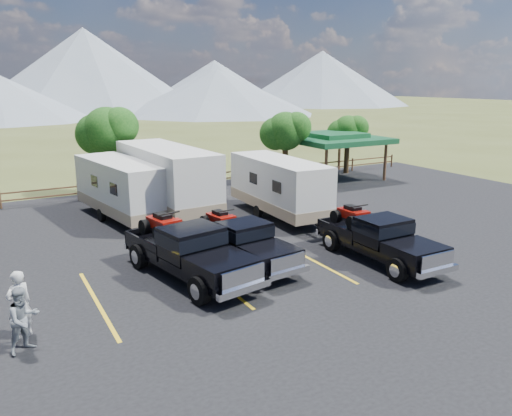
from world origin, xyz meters
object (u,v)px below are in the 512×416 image
trailer_center (166,179)px  trailer_left (122,189)px  pavilion (334,139)px  person_a (19,304)px  person_b (24,319)px  rig_center (241,241)px  rig_right (378,237)px  rig_left (188,250)px  trailer_right (279,187)px

trailer_center → trailer_left: bearing=174.7°
pavilion → trailer_left: size_ratio=0.74×
person_a → person_b: size_ratio=1.09×
pavilion → trailer_center: (-13.52, -3.82, -0.95)m
pavilion → trailer_left: pavilion is taller
rig_center → rig_right: rig_right is taller
pavilion → person_a: (-21.19, -14.14, -1.82)m
trailer_left → person_b: size_ratio=4.92×
pavilion → trailer_center: trailer_center is taller
pavilion → person_a: bearing=-146.3°
pavilion → trailer_center: bearing=-164.2°
rig_left → rig_right: 7.18m
rig_right → trailer_center: (-4.70, 10.43, 0.88)m
trailer_left → person_a: 11.73m
pavilion → person_a: 25.54m
rig_center → trailer_center: (-0.00, 8.24, 0.91)m
rig_right → person_a: (-12.37, 0.11, 0.01)m
rig_left → trailer_left: bearing=79.5°
trailer_center → pavilion: bearing=12.5°
trailer_center → person_a: size_ratio=5.31×
pavilion → rig_center: bearing=-138.3°
trailer_right → person_b: (-12.34, -7.93, -0.67)m
rig_center → trailer_right: trailer_right is taller
trailer_center → person_a: 12.89m
rig_right → person_b: bearing=-176.6°
rig_center → rig_right: bearing=-31.8°
rig_left → pavilion: bearing=27.4°
trailer_left → pavilion: bearing=4.4°
pavilion → person_a: pavilion is taller
rig_center → person_a: size_ratio=3.03×
rig_center → person_b: rig_center is taller
rig_right → person_b: size_ratio=3.34×
trailer_center → person_a: (-7.67, -10.32, -0.86)m
person_a → person_b: bearing=66.1°
rig_center → trailer_left: 8.64m
trailer_left → person_a: (-5.40, -10.40, -0.59)m
person_a → person_b: (0.03, -0.83, -0.08)m
rig_right → trailer_left: trailer_left is taller
rig_right → trailer_left: size_ratio=0.68×
person_a → rig_center: bearing=169.2°
rig_right → pavilion: bearing=58.3°
rig_right → trailer_center: 11.47m
pavilion → trailer_right: size_ratio=0.74×
trailer_right → rig_right: bearing=-88.4°
rig_right → trailer_right: size_ratio=0.68×
rig_left → trailer_left: 8.63m
pavilion → rig_center: size_ratio=1.10×
trailer_left → person_a: size_ratio=4.52×
rig_center → person_a: 7.95m
rig_right → trailer_right: (0.00, 7.21, 0.60)m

